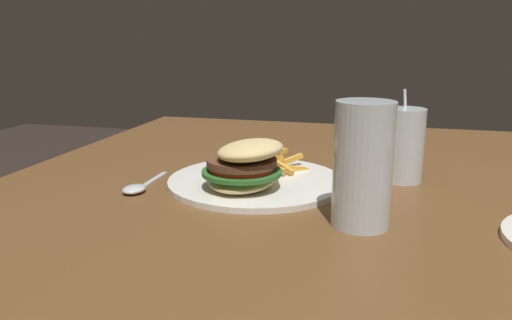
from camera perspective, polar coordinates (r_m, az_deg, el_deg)
dining_table at (r=0.95m, az=12.09°, el=-8.78°), size 1.20×1.33×0.76m
meal_plate_near at (r=0.86m, az=-0.54°, el=-1.38°), size 0.31×0.31×0.10m
beer_glass at (r=0.70m, az=11.77°, el=-0.78°), size 0.08×0.08×0.18m
juice_glass at (r=0.94m, az=16.44°, el=1.31°), size 0.07×0.07×0.16m
spoon at (r=0.88m, az=-13.49°, el=-3.13°), size 0.15×0.04×0.01m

